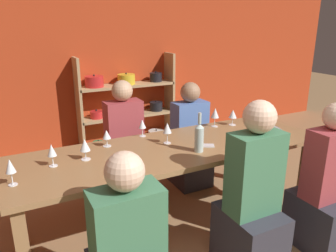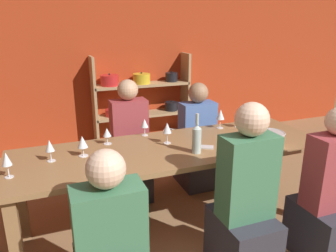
# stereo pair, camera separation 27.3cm
# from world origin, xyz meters

# --- Properties ---
(wall_back_red) EXTENTS (8.80, 0.06, 2.70)m
(wall_back_red) POSITION_xyz_m (0.00, 3.83, 1.35)
(wall_back_red) COLOR #B23819
(wall_back_red) RESTS_ON ground_plane
(shelf_unit) EXTENTS (1.40, 0.30, 1.32)m
(shelf_unit) POSITION_xyz_m (0.45, 3.63, 0.57)
(shelf_unit) COLOR tan
(shelf_unit) RESTS_ON ground_plane
(dining_table) EXTENTS (2.59, 0.82, 0.78)m
(dining_table) POSITION_xyz_m (0.07, 1.51, 0.69)
(dining_table) COLOR olive
(dining_table) RESTS_ON ground_plane
(mixing_bowl) EXTENTS (0.24, 0.24, 0.12)m
(mixing_bowl) POSITION_xyz_m (0.84, 1.25, 0.84)
(mixing_bowl) COLOR #B7BABC
(mixing_bowl) RESTS_ON dining_table
(wine_bottle_green) EXTENTS (0.07, 0.07, 0.32)m
(wine_bottle_green) POSITION_xyz_m (0.20, 1.32, 0.90)
(wine_bottle_green) COLOR #B2C6C1
(wine_bottle_green) RESTS_ON dining_table
(wine_glass_red_a) EXTENTS (0.06, 0.06, 0.18)m
(wine_glass_red_a) POSITION_xyz_m (-1.15, 1.38, 0.90)
(wine_glass_red_a) COLOR white
(wine_glass_red_a) RESTS_ON dining_table
(wine_glass_white_a) EXTENTS (0.08, 0.08, 0.16)m
(wine_glass_white_a) POSITION_xyz_m (-0.64, 1.57, 0.89)
(wine_glass_white_a) COLOR white
(wine_glass_white_a) RESTS_ON dining_table
(wine_glass_empty_a) EXTENTS (0.08, 0.08, 0.19)m
(wine_glass_empty_a) POSITION_xyz_m (0.68, 1.80, 0.91)
(wine_glass_empty_a) COLOR white
(wine_glass_empty_a) RESTS_ON dining_table
(wine_glass_red_b) EXTENTS (0.07, 0.07, 0.14)m
(wine_glass_red_b) POSITION_xyz_m (-0.42, 1.76, 0.87)
(wine_glass_red_b) COLOR white
(wine_glass_red_b) RESTS_ON dining_table
(wine_glass_red_c) EXTENTS (0.07, 0.07, 0.18)m
(wine_glass_red_c) POSITION_xyz_m (0.06, 1.60, 0.91)
(wine_glass_red_c) COLOR white
(wine_glass_red_c) RESTS_ON dining_table
(wine_glass_red_d) EXTENTS (0.07, 0.07, 0.15)m
(wine_glass_red_d) POSITION_xyz_m (-0.06, 1.86, 0.89)
(wine_glass_red_d) COLOR white
(wine_glass_red_d) RESTS_ON dining_table
(wine_glass_red_e) EXTENTS (0.06, 0.06, 0.17)m
(wine_glass_red_e) POSITION_xyz_m (-0.88, 1.56, 0.89)
(wine_glass_red_e) COLOR white
(wine_glass_red_e) RESTS_ON dining_table
(wine_glass_empty_b) EXTENTS (0.08, 0.08, 0.16)m
(wine_glass_empty_b) POSITION_xyz_m (0.86, 1.76, 0.89)
(wine_glass_empty_b) COLOR white
(wine_glass_empty_b) RESTS_ON dining_table
(cell_phone) EXTENTS (0.17, 0.13, 0.01)m
(cell_phone) POSITION_xyz_m (0.30, 1.40, 0.78)
(cell_phone) COLOR silver
(cell_phone) RESTS_ON dining_table
(person_near_a) EXTENTS (0.37, 0.46, 1.29)m
(person_near_a) POSITION_xyz_m (0.33, 0.82, 0.49)
(person_near_a) COLOR #2D2D38
(person_near_a) RESTS_ON ground_plane
(person_far_a) EXTENTS (0.37, 0.47, 1.16)m
(person_far_a) POSITION_xyz_m (0.63, 2.20, 0.43)
(person_far_a) COLOR #2D2D38
(person_far_a) RESTS_ON ground_plane
(person_far_b) EXTENTS (0.35, 0.44, 1.24)m
(person_far_b) POSITION_xyz_m (-0.12, 2.18, 0.46)
(person_far_b) COLOR #2D2D38
(person_far_b) RESTS_ON ground_plane
(person_near_c) EXTENTS (0.37, 0.46, 1.20)m
(person_near_c) POSITION_xyz_m (1.01, 0.76, 0.45)
(person_near_c) COLOR #2D2D38
(person_near_c) RESTS_ON ground_plane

